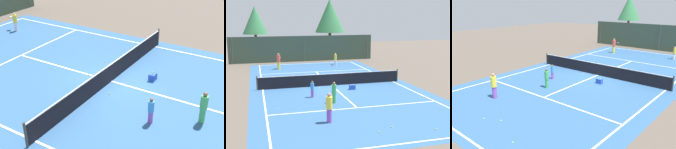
# 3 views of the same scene
# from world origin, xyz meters

# --- Properties ---
(ground_plane) EXTENTS (80.00, 80.00, 0.00)m
(ground_plane) POSITION_xyz_m (0.00, 0.00, 0.00)
(ground_plane) COLOR brown
(court_surface) EXTENTS (13.00, 25.00, 0.01)m
(court_surface) POSITION_xyz_m (0.00, 0.00, 0.00)
(court_surface) COLOR #2D5684
(court_surface) RESTS_ON ground_plane
(tennis_net) EXTENTS (11.90, 0.10, 1.10)m
(tennis_net) POSITION_xyz_m (0.00, 0.00, 0.51)
(tennis_net) COLOR #333833
(tennis_net) RESTS_ON ground_plane
(player_1) EXTENTS (0.25, 0.25, 1.16)m
(player_1) POSITION_xyz_m (-2.20, -3.18, 0.60)
(player_1) COLOR purple
(player_1) RESTS_ON ground_plane
(player_2) EXTENTS (0.30, 0.30, 1.42)m
(player_2) POSITION_xyz_m (-1.10, -4.96, 0.73)
(player_2) COLOR #3FA559
(player_2) RESTS_ON ground_plane
(player_3) EXTENTS (0.47, 0.88, 1.38)m
(player_3) POSITION_xyz_m (3.06, 10.06, 0.72)
(player_3) COLOR silver
(player_3) RESTS_ON ground_plane
(ball_crate) EXTENTS (0.45, 0.32, 0.43)m
(ball_crate) POSITION_xyz_m (1.22, -1.75, 0.18)
(ball_crate) COLOR blue
(ball_crate) RESTS_ON ground_plane
(tennis_ball_1) EXTENTS (0.07, 0.07, 0.07)m
(tennis_ball_1) POSITION_xyz_m (-1.14, -0.59, 0.03)
(tennis_ball_1) COLOR #CCE533
(tennis_ball_1) RESTS_ON ground_plane
(tennis_ball_3) EXTENTS (0.07, 0.07, 0.07)m
(tennis_ball_3) POSITION_xyz_m (-0.04, 1.37, 0.03)
(tennis_ball_3) COLOR #CCE533
(tennis_ball_3) RESTS_ON ground_plane
(tennis_ball_4) EXTENTS (0.07, 0.07, 0.07)m
(tennis_ball_4) POSITION_xyz_m (1.83, 1.58, 0.03)
(tennis_ball_4) COLOR #CCE533
(tennis_ball_4) RESTS_ON ground_plane
(tennis_ball_7) EXTENTS (0.07, 0.07, 0.07)m
(tennis_ball_7) POSITION_xyz_m (-0.43, 3.42, 0.03)
(tennis_ball_7) COLOR #CCE533
(tennis_ball_7) RESTS_ON ground_plane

